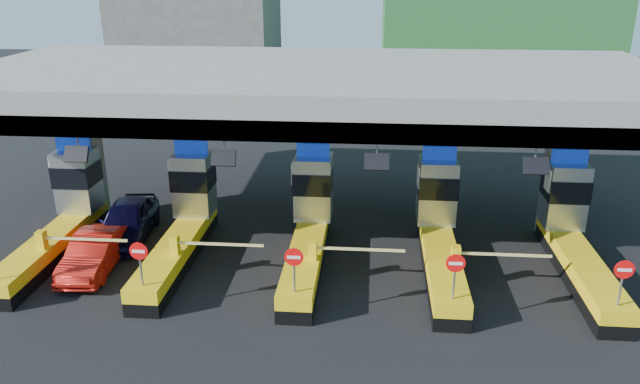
{
  "coord_description": "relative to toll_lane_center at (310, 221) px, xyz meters",
  "views": [
    {
      "loc": [
        2.32,
        -22.09,
        10.88
      ],
      "look_at": [
        0.42,
        0.0,
        2.74
      ],
      "focal_mm": 35.0,
      "sensor_mm": 36.0,
      "label": 1
    }
  ],
  "objects": [
    {
      "name": "ground",
      "position": [
        -0.0,
        -0.28,
        -1.4
      ],
      "size": [
        120.0,
        120.0,
        0.0
      ],
      "primitive_type": "plane",
      "color": "black",
      "rests_on": "ground"
    },
    {
      "name": "toll_canopy",
      "position": [
        -0.0,
        2.59,
        4.74
      ],
      "size": [
        28.0,
        12.09,
        7.0
      ],
      "color": "slate",
      "rests_on": "ground"
    },
    {
      "name": "toll_lane_far_left",
      "position": [
        -10.0,
        0.0,
        0.0
      ],
      "size": [
        4.43,
        8.0,
        4.16
      ],
      "color": "black",
      "rests_on": "ground"
    },
    {
      "name": "toll_lane_left",
      "position": [
        -5.0,
        0.0,
        0.0
      ],
      "size": [
        4.43,
        8.0,
        4.16
      ],
      "color": "black",
      "rests_on": "ground"
    },
    {
      "name": "toll_lane_center",
      "position": [
        0.0,
        0.0,
        0.0
      ],
      "size": [
        4.43,
        8.0,
        4.16
      ],
      "color": "black",
      "rests_on": "ground"
    },
    {
      "name": "toll_lane_right",
      "position": [
        5.0,
        0.0,
        0.0
      ],
      "size": [
        4.43,
        8.0,
        4.16
      ],
      "color": "black",
      "rests_on": "ground"
    },
    {
      "name": "toll_lane_far_right",
      "position": [
        10.0,
        0.0,
        0.0
      ],
      "size": [
        4.43,
        8.0,
        4.16
      ],
      "color": "black",
      "rests_on": "ground"
    },
    {
      "name": "van",
      "position": [
        -7.74,
        0.81,
        -0.58
      ],
      "size": [
        2.48,
        5.0,
        1.64
      ],
      "primitive_type": "imported",
      "rotation": [
        0.0,
        0.0,
        0.12
      ],
      "color": "black",
      "rests_on": "ground"
    },
    {
      "name": "red_car",
      "position": [
        -7.92,
        -2.06,
        -0.69
      ],
      "size": [
        1.77,
        4.36,
        1.41
      ],
      "primitive_type": "imported",
      "rotation": [
        0.0,
        0.0,
        0.07
      ],
      "color": "#B3150D",
      "rests_on": "ground"
    }
  ]
}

